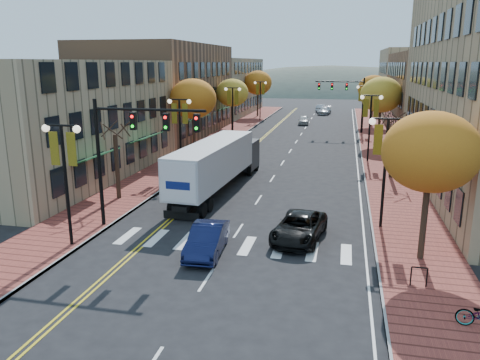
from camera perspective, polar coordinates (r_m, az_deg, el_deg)
The scene contains 31 objects.
ground at distance 21.77m, azimuth -2.58°, elevation -9.77°, with size 200.00×200.00×0.00m, color black.
sidewalk_left at distance 54.34m, azimuth -2.79°, elevation 4.84°, with size 4.00×85.00×0.15m, color brown.
sidewalk_right at distance 52.56m, azimuth 16.54°, elevation 3.96°, with size 4.00×85.00×0.15m, color brown.
building_left_near at distance 39.40m, azimuth -22.09°, elevation 6.81°, with size 12.00×22.00×9.00m, color #9E8966.
building_left_mid at distance 59.62m, azimuth -9.51°, elevation 10.74°, with size 12.00×24.00×11.00m, color brown.
building_left_far at distance 83.34m, azimuth -2.95°, elevation 11.30°, with size 12.00×26.00×9.50m, color #9E8966.
building_right_mid at distance 62.72m, azimuth 25.12°, elevation 9.32°, with size 15.00×24.00×10.00m, color brown.
building_right_far at distance 84.30m, azimuth 22.05°, elevation 10.86°, with size 15.00×20.00×11.00m, color #9E8966.
tree_left_a at distance 31.42m, azimuth -14.75°, elevation 1.59°, with size 0.28×0.28×4.20m.
tree_left_b at distance 45.62m, azimuth -5.74°, elevation 9.81°, with size 4.48×4.48×7.21m.
tree_left_c at distance 61.01m, azimuth -0.95°, elevation 10.58°, with size 4.16×4.16×6.69m.
tree_left_d at distance 78.57m, azimuth 2.19°, elevation 11.76°, with size 4.61×4.61×7.42m.
tree_right_a at distance 21.84m, azimuth 22.24°, elevation 3.16°, with size 4.16×4.16×6.69m.
tree_right_b at distance 37.95m, azimuth 18.08°, elevation 3.46°, with size 0.28×0.28×4.20m.
tree_right_c at distance 53.43m, azimuth 16.85°, elevation 9.91°, with size 4.48×4.48×7.21m.
tree_right_d at distance 69.39m, azimuth 15.96°, elevation 10.67°, with size 4.35×4.35×7.00m.
lamp_left_a at distance 23.51m, azimuth -20.65°, elevation 2.12°, with size 1.96×0.36×6.05m.
lamp_left_b at distance 37.72m, azimuth -7.34°, elevation 7.12°, with size 1.96×0.36×6.05m.
lamp_left_c at distance 54.90m, azimuth -0.90°, elevation 9.39°, with size 1.96×0.36×6.05m.
lamp_left_d at distance 72.48m, azimuth 2.49°, elevation 10.53°, with size 1.96×0.36×6.05m.
lamp_right_a at distance 25.69m, azimuth 17.39°, elevation 3.34°, with size 1.96×0.36×6.05m.
lamp_right_b at distance 43.49m, azimuth 15.62°, elevation 7.64°, with size 1.96×0.36×6.05m.
lamp_right_c at distance 61.40m, azimuth 14.87°, elevation 9.43°, with size 1.96×0.36×6.05m.
traffic_mast_near at distance 24.97m, azimuth -13.13°, elevation 4.79°, with size 6.10×0.35×7.00m.
traffic_mast_far at distance 61.32m, azimuth 12.99°, elevation 10.12°, with size 6.10×0.34×7.00m.
semi_truck at distance 32.66m, azimuth -2.63°, elevation 2.28°, with size 3.16×14.62×3.63m.
navy_sedan at distance 22.34m, azimuth -4.02°, elevation -7.24°, with size 1.47×4.20×1.38m, color #0D1235.
black_suv at distance 24.11m, azimuth 7.22°, elevation -5.75°, with size 2.21×4.79×1.33m, color black.
car_far_white at distance 69.77m, azimuth 7.76°, elevation 7.26°, with size 1.52×3.77×1.29m, color silver.
car_far_silver at distance 83.83m, azimuth 10.24°, elevation 8.31°, with size 1.86×4.57×1.33m, color #A4A5AC.
car_far_oncoming at distance 88.54m, azimuth 9.85°, elevation 8.63°, with size 1.40×4.02×1.33m, color #A2A3AA.
Camera 1 is at (5.29, -19.20, 8.81)m, focal length 35.00 mm.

